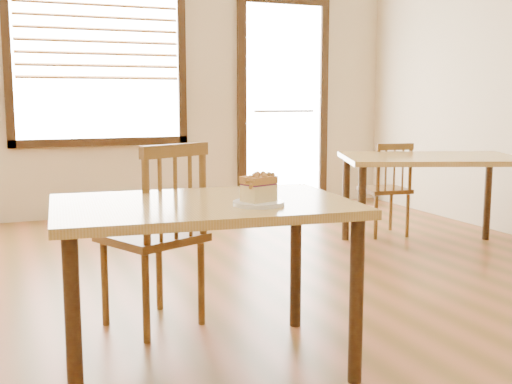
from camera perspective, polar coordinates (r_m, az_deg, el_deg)
ground at (r=2.90m, az=-6.66°, el=-16.11°), size 8.00×8.00×0.00m
window_right at (r=6.62m, az=-13.90°, el=13.45°), size 1.76×0.10×1.96m
entry_door at (r=7.18m, az=2.44°, el=8.35°), size 1.08×0.06×2.29m
cafe_table_main at (r=2.82m, az=-4.70°, el=-2.68°), size 1.35×0.96×0.75m
cafe_chair_main at (r=3.36m, az=-8.79°, el=-3.75°), size 0.59×0.59×0.98m
cafe_table_second at (r=5.18m, az=15.28°, el=2.17°), size 1.57×1.32×0.75m
cafe_chair_second at (r=5.69m, az=11.50°, el=0.32°), size 0.41×0.41×0.82m
plate at (r=2.69m, az=0.24°, el=-1.02°), size 0.22×0.22×0.02m
cake_slice at (r=2.68m, az=0.21°, el=0.44°), size 0.15×0.13×0.12m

